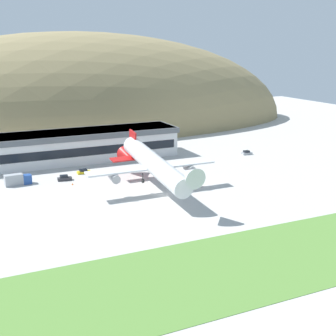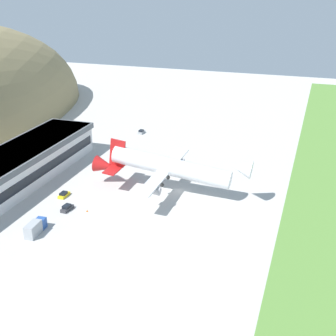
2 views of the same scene
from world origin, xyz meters
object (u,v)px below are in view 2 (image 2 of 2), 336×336
Objects in this scene: terminal_building at (14,168)px; service_car_2 at (67,208)px; cargo_airplane at (168,167)px; fuel_truck at (35,228)px; traffic_cone_0 at (87,211)px; service_car_0 at (64,195)px; service_car_1 at (141,132)px.

service_car_2 is at bearing -112.68° from terminal_building.
terminal_building is 1.51× the size of cargo_airplane.
service_car_2 is (-9.46, -22.65, -5.11)m from terminal_building.
fuel_truck is (-22.62, -21.54, -4.26)m from terminal_building.
cargo_airplane reaches higher than fuel_truck.
terminal_building is 29.84m from traffic_cone_0.
traffic_cone_0 is at bearing -106.66° from terminal_building.
cargo_airplane reaches higher than terminal_building.
terminal_building is at bearing 43.61° from fuel_truck.
service_car_2 reaches higher than service_car_0.
service_car_2 is (-19.23, 22.06, -7.30)m from cargo_airplane.
service_car_1 is at bearing 29.30° from cargo_airplane.
service_car_0 reaches higher than traffic_cone_0.
cargo_airplane is at bearing -42.43° from traffic_cone_0.
service_car_2 is at bearing 100.98° from traffic_cone_0.
terminal_building is 61.34m from service_car_1.
service_car_1 is at bearing 4.50° from service_car_2.
traffic_cone_0 is (-18.18, 16.61, -7.71)m from cargo_airplane.
cargo_airplane is 30.16m from service_car_2.
service_car_0 is 7.17× the size of traffic_cone_0.
cargo_airplane reaches higher than service_car_2.
service_car_0 is at bearing -97.34° from terminal_building.
fuel_truck is 15.70m from traffic_cone_0.
terminal_building is at bearing 102.33° from cargo_airplane.
terminal_building is 9.38× the size of fuel_truck.
service_car_1 is 81.36m from fuel_truck.
terminal_building is 45.82m from cargo_airplane.
cargo_airplane is 11.35× the size of service_car_0.
traffic_cone_0 is at bearing -170.84° from service_car_1.
cargo_airplane reaches higher than service_car_0.
fuel_truck is at bearing -136.39° from terminal_building.
service_car_2 is at bearing -175.50° from service_car_1.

